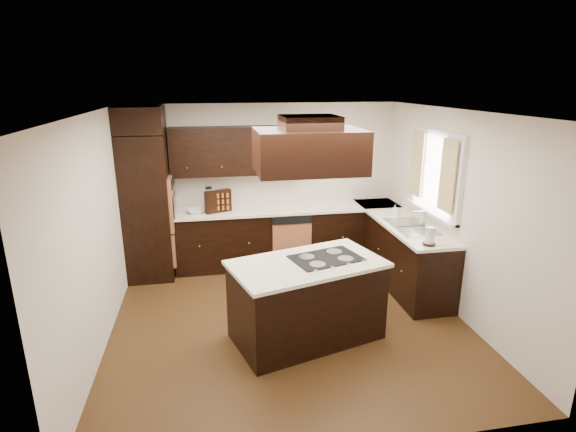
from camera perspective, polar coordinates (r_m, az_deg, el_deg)
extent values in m
cube|color=brown|center=(5.68, 0.10, -13.09)|extent=(4.20, 4.20, 0.02)
cube|color=white|center=(4.93, 0.12, 13.20)|extent=(4.20, 4.20, 0.02)
cube|color=beige|center=(7.18, -2.97, 4.14)|extent=(4.20, 0.02, 2.50)
cube|color=beige|center=(3.28, 7.00, -11.96)|extent=(4.20, 0.02, 2.50)
cube|color=beige|center=(5.23, -23.27, -2.08)|extent=(0.02, 4.20, 2.50)
cube|color=beige|center=(5.91, 20.65, 0.29)|extent=(0.02, 4.20, 2.50)
cube|color=black|center=(6.84, -17.40, 1.09)|extent=(0.65, 0.75, 2.12)
cube|color=#BC6944|center=(6.78, -14.51, 1.74)|extent=(0.05, 0.62, 0.78)
cube|color=black|center=(7.12, -2.26, -2.76)|extent=(2.93, 0.60, 0.88)
cube|color=black|center=(6.78, 13.86, -4.28)|extent=(0.60, 2.40, 0.88)
cube|color=white|center=(6.96, -2.29, 0.77)|extent=(2.93, 0.63, 0.04)
cube|color=white|center=(6.62, 14.01, -0.58)|extent=(0.63, 2.40, 0.04)
cube|color=black|center=(6.86, -6.43, 8.23)|extent=(2.00, 0.34, 0.72)
cube|color=#BC6944|center=(6.90, 0.51, -3.76)|extent=(0.60, 0.05, 0.72)
cube|color=silver|center=(6.26, 18.18, 5.19)|extent=(0.06, 1.32, 1.12)
cube|color=white|center=(6.28, 18.41, 5.20)|extent=(0.00, 1.20, 1.00)
cube|color=#F5EBB7|center=(5.87, 19.62, 4.82)|extent=(0.02, 0.34, 0.90)
cube|color=#F5EBB7|center=(6.59, 16.05, 6.36)|extent=(0.02, 0.34, 0.90)
cube|color=silver|center=(6.32, 15.43, -1.29)|extent=(0.52, 0.84, 0.01)
cube|color=black|center=(5.13, 2.37, -10.84)|extent=(1.77, 1.27, 0.88)
cube|color=white|center=(4.94, 2.44, -6.11)|extent=(1.84, 1.34, 0.04)
cube|color=black|center=(5.04, 4.85, -5.34)|extent=(0.86, 0.69, 0.01)
cube|color=black|center=(4.46, 2.70, 8.27)|extent=(1.05, 0.72, 0.42)
cube|color=black|center=(4.42, 2.74, 11.79)|extent=(0.55, 0.50, 0.13)
cylinder|color=silver|center=(6.87, -9.92, 0.92)|extent=(0.15, 0.15, 0.10)
cone|color=silver|center=(6.83, -10.00, 2.37)|extent=(0.13, 0.13, 0.26)
cube|color=black|center=(6.81, -8.87, 1.86)|extent=(0.41, 0.25, 0.34)
imported|color=silver|center=(6.86, -11.66, 0.63)|extent=(0.29, 0.29, 0.06)
imported|color=silver|center=(6.75, 13.40, 0.71)|extent=(0.09, 0.10, 0.16)
cylinder|color=silver|center=(5.65, 17.54, -2.45)|extent=(0.12, 0.12, 0.23)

